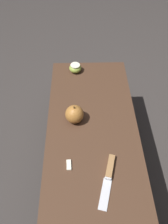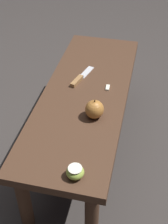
{
  "view_description": "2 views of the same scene",
  "coord_description": "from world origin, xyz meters",
  "px_view_note": "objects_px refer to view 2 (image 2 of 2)",
  "views": [
    {
      "loc": [
        -0.44,
        0.05,
        1.2
      ],
      "look_at": [
        0.19,
        0.04,
        0.42
      ],
      "focal_mm": 35.0,
      "sensor_mm": 36.0,
      "label": 1
    },
    {
      "loc": [
        1.21,
        0.27,
        1.31
      ],
      "look_at": [
        0.19,
        0.04,
        0.42
      ],
      "focal_mm": 50.0,
      "sensor_mm": 36.0,
      "label": 2
    }
  ],
  "objects_px": {
    "knife": "(79,79)",
    "apple_whole": "(94,109)",
    "apple_cut": "(75,172)",
    "wooden_bench": "(85,101)"
  },
  "relations": [
    {
      "from": "knife",
      "to": "apple_whole",
      "type": "distance_m",
      "value": 0.3
    },
    {
      "from": "knife",
      "to": "apple_cut",
      "type": "relative_size",
      "value": 3.17
    },
    {
      "from": "wooden_bench",
      "to": "apple_cut",
      "type": "bearing_deg",
      "value": 8.59
    },
    {
      "from": "knife",
      "to": "apple_whole",
      "type": "height_order",
      "value": "apple_whole"
    },
    {
      "from": "wooden_bench",
      "to": "apple_whole",
      "type": "relative_size",
      "value": 12.32
    },
    {
      "from": "knife",
      "to": "apple_cut",
      "type": "height_order",
      "value": "apple_cut"
    },
    {
      "from": "apple_whole",
      "to": "apple_cut",
      "type": "distance_m",
      "value": 0.34
    },
    {
      "from": "knife",
      "to": "apple_whole",
      "type": "bearing_deg",
      "value": -138.5
    },
    {
      "from": "wooden_bench",
      "to": "knife",
      "type": "distance_m",
      "value": 0.13
    },
    {
      "from": "knife",
      "to": "wooden_bench",
      "type": "bearing_deg",
      "value": -136.4
    }
  ]
}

